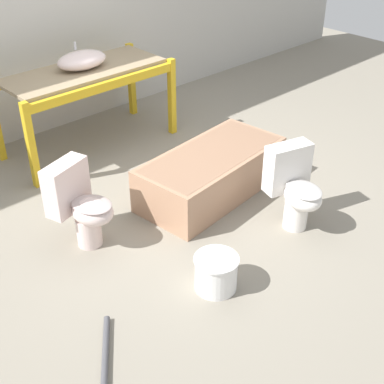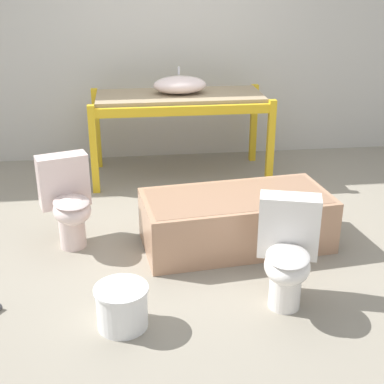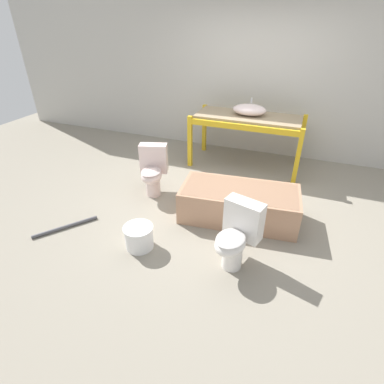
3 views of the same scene
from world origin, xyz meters
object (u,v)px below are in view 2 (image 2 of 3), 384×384
toilet_far (68,200)px  bucket_white (122,306)px  toilet_near (287,252)px  bathtub_main (236,217)px  sink_basin (180,85)px

toilet_far → bucket_white: bearing=-88.0°
toilet_near → bucket_white: size_ratio=2.12×
toilet_near → bucket_white: bearing=-156.5°
toilet_near → bathtub_main: bearing=117.3°
bathtub_main → bucket_white: bathtub_main is taller
sink_basin → bucket_white: size_ratio=1.61×
toilet_near → toilet_far: 1.81m
toilet_near → toilet_far: size_ratio=1.00×
toilet_far → bucket_white: toilet_far is taller
bathtub_main → bucket_white: 1.35m
sink_basin → toilet_far: bearing=-125.5°
bucket_white → toilet_far: bearing=109.4°
sink_basin → bathtub_main: sink_basin is taller
toilet_near → toilet_far: same height
bathtub_main → toilet_far: size_ratio=2.15×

